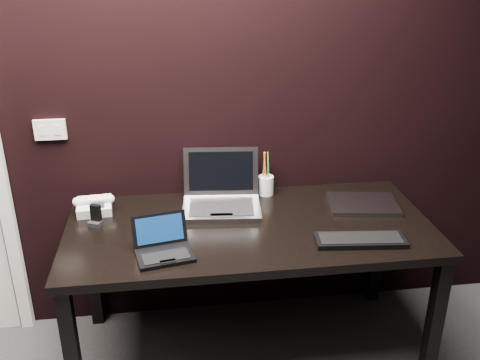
{
  "coord_description": "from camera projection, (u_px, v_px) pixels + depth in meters",
  "views": [
    {
      "loc": [
        -0.04,
        -0.78,
        1.92
      ],
      "look_at": [
        0.25,
        1.35,
        0.99
      ],
      "focal_mm": 40.0,
      "sensor_mm": 36.0,
      "label": 1
    }
  ],
  "objects": [
    {
      "name": "pen_cup",
      "position": [
        266.0,
        184.0,
        2.78
      ],
      "size": [
        0.1,
        0.1,
        0.24
      ],
      "color": "white",
      "rests_on": "desk"
    },
    {
      "name": "ext_keyboard",
      "position": [
        360.0,
        240.0,
        2.34
      ],
      "size": [
        0.4,
        0.17,
        0.03
      ],
      "color": "black",
      "rests_on": "desk"
    },
    {
      "name": "wall_back",
      "position": [
        177.0,
        88.0,
        2.6
      ],
      "size": [
        4.0,
        0.0,
        4.0
      ],
      "primitive_type": "plane",
      "rotation": [
        1.57,
        0.0,
        0.0
      ],
      "color": "black",
      "rests_on": "ground"
    },
    {
      "name": "closed_laptop",
      "position": [
        363.0,
        204.0,
        2.67
      ],
      "size": [
        0.37,
        0.29,
        0.02
      ],
      "color": "gray",
      "rests_on": "desk"
    },
    {
      "name": "wall_switch",
      "position": [
        50.0,
        130.0,
        2.58
      ],
      "size": [
        0.15,
        0.02,
        0.1
      ],
      "color": "silver",
      "rests_on": "wall_back"
    },
    {
      "name": "mobile_phone",
      "position": [
        96.0,
        218.0,
        2.48
      ],
      "size": [
        0.07,
        0.07,
        0.1
      ],
      "color": "black",
      "rests_on": "desk"
    },
    {
      "name": "silver_laptop",
      "position": [
        221.0,
        198.0,
        2.64
      ],
      "size": [
        0.41,
        0.38,
        0.26
      ],
      "color": "#9D9CA2",
      "rests_on": "desk"
    },
    {
      "name": "desk",
      "position": [
        250.0,
        239.0,
        2.53
      ],
      "size": [
        1.7,
        0.8,
        0.74
      ],
      "color": "black",
      "rests_on": "ground"
    },
    {
      "name": "desk_phone",
      "position": [
        94.0,
        206.0,
        2.6
      ],
      "size": [
        0.2,
        0.16,
        0.1
      ],
      "color": "white",
      "rests_on": "desk"
    },
    {
      "name": "netbook",
      "position": [
        163.0,
        248.0,
        2.24
      ],
      "size": [
        0.27,
        0.25,
        0.15
      ],
      "color": "black",
      "rests_on": "desk"
    }
  ]
}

